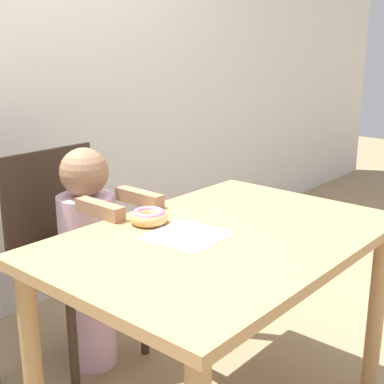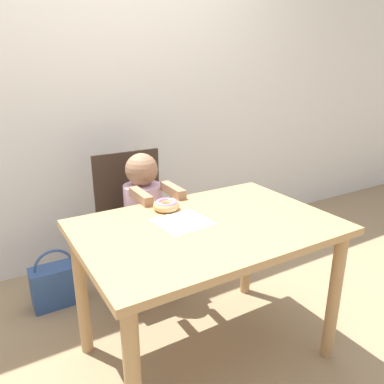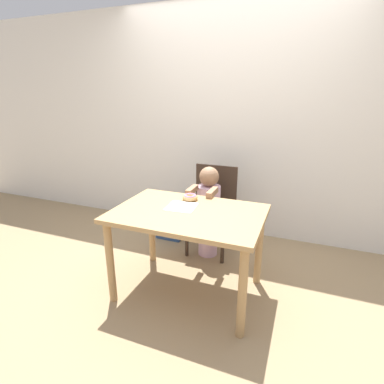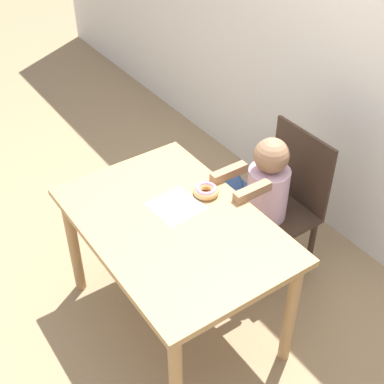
% 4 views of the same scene
% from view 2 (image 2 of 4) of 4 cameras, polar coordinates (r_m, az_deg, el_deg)
% --- Properties ---
extents(ground_plane, '(12.00, 12.00, 0.00)m').
position_cam_2_polar(ground_plane, '(2.09, 2.09, -23.18)').
color(ground_plane, '#997F5B').
extents(wall_back, '(8.00, 0.05, 2.50)m').
position_cam_2_polar(wall_back, '(2.74, -13.00, 15.22)').
color(wall_back, silver).
rests_on(wall_back, ground_plane).
extents(dining_table, '(1.15, 0.78, 0.72)m').
position_cam_2_polar(dining_table, '(1.74, 2.34, -7.97)').
color(dining_table, tan).
rests_on(dining_table, ground_plane).
extents(chair, '(0.44, 0.40, 0.88)m').
position_cam_2_polar(chair, '(2.40, -8.44, -4.52)').
color(chair, '#38281E').
rests_on(chair, ground_plane).
extents(child_figure, '(0.24, 0.42, 0.92)m').
position_cam_2_polar(child_figure, '(2.29, -7.26, -5.05)').
color(child_figure, silver).
rests_on(child_figure, ground_plane).
extents(donut, '(0.13, 0.13, 0.05)m').
position_cam_2_polar(donut, '(1.85, -3.95, -1.99)').
color(donut, tan).
rests_on(donut, dining_table).
extents(napkin, '(0.24, 0.24, 0.00)m').
position_cam_2_polar(napkin, '(1.71, -1.40, -4.58)').
color(napkin, white).
rests_on(napkin, dining_table).
extents(handbag, '(0.29, 0.15, 0.37)m').
position_cam_2_polar(handbag, '(2.48, -19.98, -13.06)').
color(handbag, '#2D4C84').
rests_on(handbag, ground_plane).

